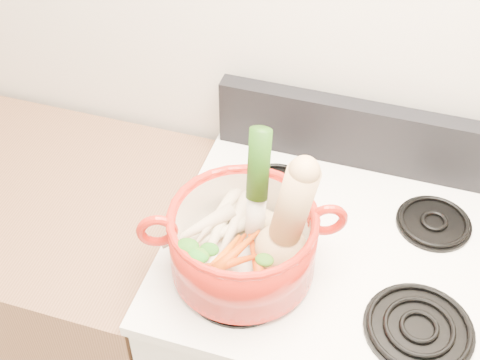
% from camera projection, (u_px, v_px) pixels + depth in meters
% --- Properties ---
extents(wall_back, '(3.50, 0.02, 2.60)m').
position_uv_depth(wall_back, '(388.00, 34.00, 1.49)').
color(wall_back, beige).
rests_on(wall_back, floor).
extents(cooktop, '(0.78, 0.67, 0.03)m').
position_uv_depth(cooktop, '(340.00, 254.00, 1.51)').
color(cooktop, white).
rests_on(cooktop, stove_body).
extents(control_backsplash, '(0.76, 0.05, 0.18)m').
position_uv_depth(control_backsplash, '(369.00, 136.00, 1.64)').
color(control_backsplash, black).
rests_on(control_backsplash, cooktop).
extents(burner_front_left, '(0.22, 0.22, 0.02)m').
position_uv_depth(burner_front_left, '(239.00, 282.00, 1.42)').
color(burner_front_left, black).
rests_on(burner_front_left, cooktop).
extents(burner_front_right, '(0.22, 0.22, 0.02)m').
position_uv_depth(burner_front_right, '(419.00, 328.00, 1.34)').
color(burner_front_right, black).
rests_on(burner_front_right, cooktop).
extents(burner_back_left, '(0.17, 0.17, 0.02)m').
position_uv_depth(burner_back_left, '(276.00, 187.00, 1.63)').
color(burner_back_left, black).
rests_on(burner_back_left, cooktop).
extents(burner_back_right, '(0.17, 0.17, 0.02)m').
position_uv_depth(burner_back_right, '(434.00, 222.00, 1.55)').
color(burner_back_right, black).
rests_on(burner_back_right, cooktop).
extents(dutch_oven, '(0.40, 0.40, 0.15)m').
position_uv_depth(dutch_oven, '(243.00, 242.00, 1.39)').
color(dutch_oven, '#AF190F').
rests_on(dutch_oven, burner_front_left).
extents(pot_handle_left, '(0.09, 0.05, 0.09)m').
position_uv_depth(pot_handle_left, '(157.00, 231.00, 1.35)').
color(pot_handle_left, '#AF190F').
rests_on(pot_handle_left, dutch_oven).
extents(pot_handle_right, '(0.09, 0.05, 0.09)m').
position_uv_depth(pot_handle_right, '(327.00, 220.00, 1.37)').
color(pot_handle_right, '#AF190F').
rests_on(pot_handle_right, dutch_oven).
extents(squash, '(0.16, 0.12, 0.29)m').
position_uv_depth(squash, '(284.00, 218.00, 1.31)').
color(squash, tan).
rests_on(squash, dutch_oven).
extents(leek, '(0.05, 0.10, 0.30)m').
position_uv_depth(leek, '(256.00, 189.00, 1.36)').
color(leek, beige).
rests_on(leek, dutch_oven).
extents(ginger, '(0.09, 0.07, 0.04)m').
position_uv_depth(ginger, '(260.00, 220.00, 1.47)').
color(ginger, tan).
rests_on(ginger, dutch_oven).
extents(parsnip_0, '(0.05, 0.23, 0.06)m').
position_uv_depth(parsnip_0, '(218.00, 230.00, 1.44)').
color(parsnip_0, beige).
rests_on(parsnip_0, dutch_oven).
extents(parsnip_1, '(0.16, 0.15, 0.05)m').
position_uv_depth(parsnip_1, '(225.00, 231.00, 1.44)').
color(parsnip_1, beige).
rests_on(parsnip_1, dutch_oven).
extents(parsnip_2, '(0.06, 0.19, 0.06)m').
position_uv_depth(parsnip_2, '(235.00, 223.00, 1.44)').
color(parsnip_2, beige).
rests_on(parsnip_2, dutch_oven).
extents(parsnip_3, '(0.15, 0.15, 0.05)m').
position_uv_depth(parsnip_3, '(198.00, 227.00, 1.43)').
color(parsnip_3, beige).
rests_on(parsnip_3, dutch_oven).
extents(parsnip_4, '(0.09, 0.19, 0.05)m').
position_uv_depth(parsnip_4, '(221.00, 210.00, 1.46)').
color(parsnip_4, beige).
rests_on(parsnip_4, dutch_oven).
extents(carrot_0, '(0.08, 0.16, 0.05)m').
position_uv_depth(carrot_0, '(224.00, 261.00, 1.39)').
color(carrot_0, '#DA520A').
rests_on(carrot_0, dutch_oven).
extents(carrot_1, '(0.07, 0.16, 0.05)m').
position_uv_depth(carrot_1, '(219.00, 262.00, 1.38)').
color(carrot_1, orange).
rests_on(carrot_1, dutch_oven).
extents(carrot_2, '(0.10, 0.15, 0.04)m').
position_uv_depth(carrot_2, '(256.00, 260.00, 1.38)').
color(carrot_2, '#CB4C0A').
rests_on(carrot_2, dutch_oven).
extents(carrot_3, '(0.15, 0.12, 0.05)m').
position_uv_depth(carrot_3, '(220.00, 267.00, 1.35)').
color(carrot_3, '#C04209').
rests_on(carrot_3, dutch_oven).
extents(carrot_4, '(0.09, 0.15, 0.04)m').
position_uv_depth(carrot_4, '(236.00, 253.00, 1.37)').
color(carrot_4, '#CB450A').
rests_on(carrot_4, dutch_oven).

